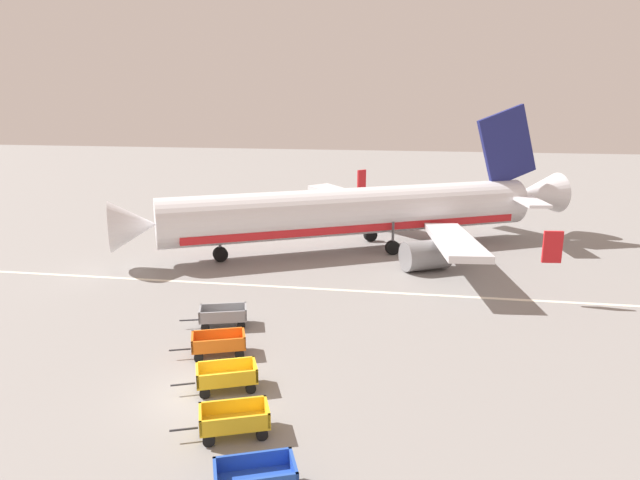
{
  "coord_description": "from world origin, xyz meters",
  "views": [
    {
      "loc": [
        8.35,
        -20.63,
        12.03
      ],
      "look_at": [
        2.31,
        15.63,
        2.8
      ],
      "focal_mm": 32.45,
      "sensor_mm": 36.0,
      "label": 1
    }
  ],
  "objects_px": {
    "baggage_cart_nearest": "(255,478)",
    "baggage_cart_third_in_row": "(226,376)",
    "baggage_cart_fourth_in_row": "(218,343)",
    "airplane": "(365,212)",
    "baggage_cart_second_in_row": "(234,420)",
    "baggage_cart_far_end": "(223,316)"
  },
  "relations": [
    {
      "from": "baggage_cart_nearest",
      "to": "baggage_cart_third_in_row",
      "type": "bearing_deg",
      "value": 115.54
    },
    {
      "from": "baggage_cart_nearest",
      "to": "baggage_cart_fourth_in_row",
      "type": "relative_size",
      "value": 1.0
    },
    {
      "from": "airplane",
      "to": "baggage_cart_second_in_row",
      "type": "height_order",
      "value": "airplane"
    },
    {
      "from": "baggage_cart_second_in_row",
      "to": "baggage_cart_far_end",
      "type": "height_order",
      "value": "same"
    },
    {
      "from": "baggage_cart_nearest",
      "to": "baggage_cart_second_in_row",
      "type": "distance_m",
      "value": 3.49
    },
    {
      "from": "baggage_cart_second_in_row",
      "to": "baggage_cart_third_in_row",
      "type": "distance_m",
      "value": 3.44
    },
    {
      "from": "baggage_cart_second_in_row",
      "to": "baggage_cart_fourth_in_row",
      "type": "relative_size",
      "value": 1.0
    },
    {
      "from": "airplane",
      "to": "baggage_cart_nearest",
      "type": "relative_size",
      "value": 9.78
    },
    {
      "from": "baggage_cart_fourth_in_row",
      "to": "baggage_cart_far_end",
      "type": "distance_m",
      "value": 3.58
    },
    {
      "from": "baggage_cart_nearest",
      "to": "baggage_cart_third_in_row",
      "type": "distance_m",
      "value": 6.92
    },
    {
      "from": "baggage_cart_nearest",
      "to": "baggage_cart_far_end",
      "type": "bearing_deg",
      "value": 112.7
    },
    {
      "from": "airplane",
      "to": "baggage_cart_nearest",
      "type": "height_order",
      "value": "airplane"
    },
    {
      "from": "baggage_cart_far_end",
      "to": "baggage_cart_fourth_in_row",
      "type": "bearing_deg",
      "value": -74.78
    },
    {
      "from": "airplane",
      "to": "baggage_cart_third_in_row",
      "type": "bearing_deg",
      "value": -98.66
    },
    {
      "from": "baggage_cart_far_end",
      "to": "baggage_cart_third_in_row",
      "type": "bearing_deg",
      "value": -70.12
    },
    {
      "from": "baggage_cart_third_in_row",
      "to": "baggage_cart_far_end",
      "type": "relative_size",
      "value": 0.99
    },
    {
      "from": "baggage_cart_second_in_row",
      "to": "baggage_cart_nearest",
      "type": "bearing_deg",
      "value": -61.87
    },
    {
      "from": "airplane",
      "to": "baggage_cart_second_in_row",
      "type": "distance_m",
      "value": 27.16
    },
    {
      "from": "baggage_cart_fourth_in_row",
      "to": "baggage_cart_far_end",
      "type": "height_order",
      "value": "same"
    },
    {
      "from": "baggage_cart_third_in_row",
      "to": "baggage_cart_far_end",
      "type": "height_order",
      "value": "same"
    },
    {
      "from": "baggage_cart_third_in_row",
      "to": "baggage_cart_fourth_in_row",
      "type": "relative_size",
      "value": 0.99
    },
    {
      "from": "baggage_cart_second_in_row",
      "to": "baggage_cart_third_in_row",
      "type": "bearing_deg",
      "value": 112.92
    }
  ]
}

